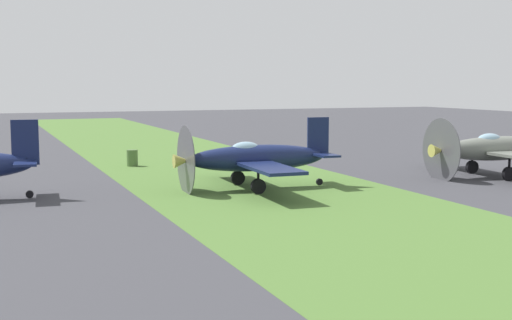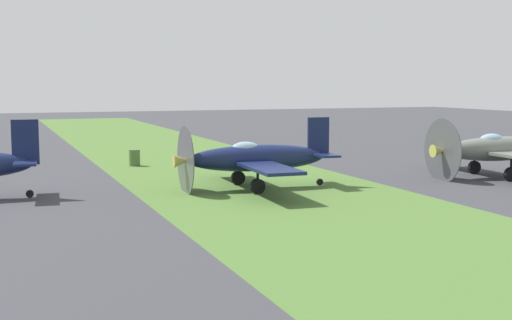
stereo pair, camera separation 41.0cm
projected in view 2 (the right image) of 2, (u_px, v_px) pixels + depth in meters
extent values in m
cube|color=#476B2D|center=(250.00, 184.00, 30.93)|extent=(120.00, 11.00, 0.01)
cube|color=#141E47|center=(25.00, 142.00, 27.01)|extent=(0.18, 1.05, 1.80)
cube|color=#141E47|center=(26.00, 161.00, 27.10)|extent=(3.09, 1.10, 0.09)
cylinder|color=black|center=(30.00, 194.00, 27.27)|extent=(0.14, 0.31, 0.30)
ellipsoid|color=#141E47|center=(258.00, 158.00, 29.41)|extent=(1.37, 6.31, 1.14)
cube|color=#141E47|center=(249.00, 161.00, 29.31)|extent=(8.91, 1.88, 0.13)
cube|color=#141E47|center=(318.00, 137.00, 30.25)|extent=(0.13, 1.02, 1.75)
cube|color=#141E47|center=(318.00, 154.00, 30.34)|extent=(2.98, 0.93, 0.09)
cone|color=#B7B24C|center=(181.00, 161.00, 28.31)|extent=(0.61, 0.67, 0.59)
cylinder|color=#4C4C51|center=(185.00, 161.00, 28.37)|extent=(2.95, 0.14, 2.95)
ellipsoid|color=#8CB2C6|center=(245.00, 149.00, 29.18)|extent=(0.69, 1.31, 0.65)
cylinder|color=black|center=(258.00, 186.00, 28.12)|extent=(0.23, 0.63, 0.63)
cylinder|color=black|center=(258.00, 176.00, 28.07)|extent=(0.11, 0.11, 0.89)
cylinder|color=black|center=(238.00, 178.00, 30.63)|extent=(0.23, 0.63, 0.63)
cylinder|color=black|center=(238.00, 168.00, 30.58)|extent=(0.11, 0.11, 0.89)
cylinder|color=black|center=(320.00, 182.00, 30.51)|extent=(0.12, 0.30, 0.30)
ellipsoid|color=slate|center=(501.00, 149.00, 33.07)|extent=(1.52, 6.55, 1.18)
cube|color=slate|center=(494.00, 152.00, 32.97)|extent=(9.24, 2.10, 0.13)
cone|color=#B7B24C|center=(439.00, 151.00, 31.99)|extent=(0.65, 0.70, 0.61)
cylinder|color=#4C4C51|center=(442.00, 151.00, 32.05)|extent=(3.05, 0.20, 3.06)
ellipsoid|color=#8CB2C6|center=(491.00, 140.00, 32.85)|extent=(0.74, 1.37, 0.67)
cylinder|color=black|center=(511.00, 174.00, 31.74)|extent=(0.24, 0.66, 0.65)
cylinder|color=black|center=(511.00, 165.00, 31.68)|extent=(0.11, 0.11, 0.92)
cylinder|color=black|center=(474.00, 167.00, 34.35)|extent=(0.24, 0.66, 0.65)
cylinder|color=black|center=(475.00, 158.00, 34.30)|extent=(0.11, 0.11, 0.92)
cylinder|color=#476633|center=(135.00, 158.00, 37.54)|extent=(0.60, 0.60, 0.90)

